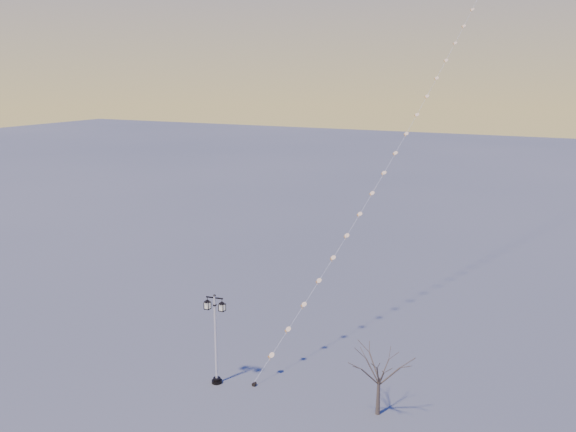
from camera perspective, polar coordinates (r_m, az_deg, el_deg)
The scene contains 4 objects.
ground at distance 33.78m, azimuth -3.37°, elevation -16.15°, with size 300.00×300.00×0.00m, color #5C5E5D.
street_lamp at distance 33.80m, azimuth -6.71°, elevation -10.84°, with size 1.29×0.57×5.11m.
bare_tree at distance 31.20m, azimuth 8.44°, elevation -13.73°, with size 2.16×2.16×3.58m.
kite_train at distance 47.05m, azimuth 12.83°, elevation 12.66°, with size 8.36×39.19×32.98m.
Camera 1 is at (14.73, -25.54, 16.48)m, focal length 38.45 mm.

